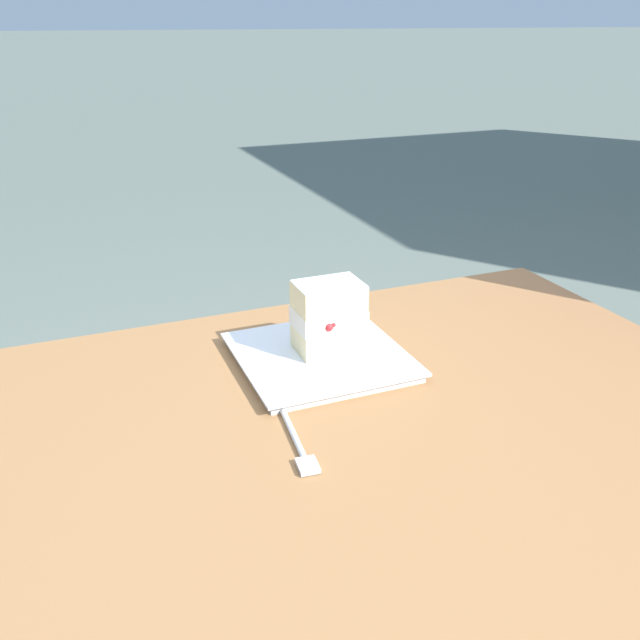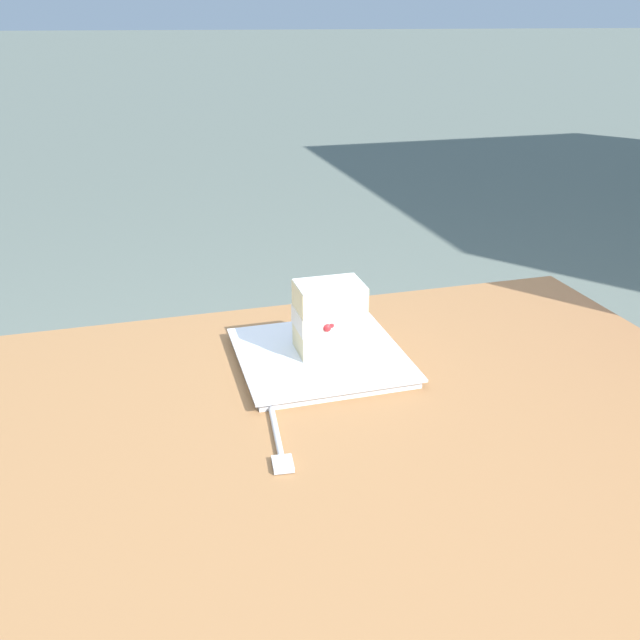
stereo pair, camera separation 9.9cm
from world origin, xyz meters
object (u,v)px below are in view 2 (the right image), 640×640
(dessert_plate, at_px, (320,357))
(cake_slice, at_px, (329,317))
(patio_table, at_px, (302,502))
(dessert_fork, at_px, (277,436))

(dessert_plate, height_order, cake_slice, cake_slice)
(dessert_plate, bearing_deg, cake_slice, -157.78)
(patio_table, distance_m, dessert_plate, 0.23)
(dessert_fork, bearing_deg, dessert_plate, -120.34)
(patio_table, relative_size, dessert_fork, 7.38)
(patio_table, xyz_separation_m, dessert_plate, (-0.08, -0.19, 0.11))
(patio_table, relative_size, cake_slice, 11.72)
(patio_table, bearing_deg, cake_slice, -115.85)
(dessert_plate, xyz_separation_m, dessert_fork, (0.11, 0.18, -0.00))
(patio_table, height_order, dessert_plate, dessert_plate)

